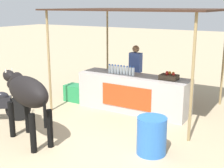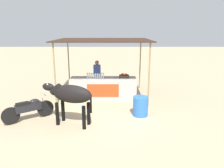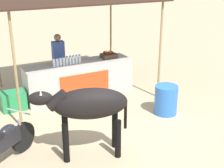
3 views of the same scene
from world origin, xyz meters
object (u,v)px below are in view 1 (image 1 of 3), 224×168
object	(u,v)px
stall_counter	(133,93)
water_barrel	(152,136)
cooler_box	(76,93)
fruit_crate	(169,77)
cow	(27,93)
vendor_behind_counter	(135,73)

from	to	relation	value
stall_counter	water_barrel	bearing A→B (deg)	-54.88
stall_counter	cooler_box	size ratio (longest dim) A/B	5.00
fruit_crate	water_barrel	bearing A→B (deg)	-76.92
fruit_crate	water_barrel	xyz separation A→B (m)	(0.50, -2.13, -0.67)
stall_counter	cow	size ratio (longest dim) A/B	1.63
stall_counter	cooler_box	world-z (taller)	stall_counter
stall_counter	water_barrel	world-z (taller)	stall_counter
vendor_behind_counter	water_barrel	distance (m)	3.37
water_barrel	cow	bearing A→B (deg)	-162.35
vendor_behind_counter	water_barrel	size ratio (longest dim) A/B	2.27
cooler_box	cow	distance (m)	2.99
water_barrel	cow	world-z (taller)	cow
fruit_crate	cow	distance (m)	3.48
cow	cooler_box	bearing A→B (deg)	107.83
stall_counter	cow	bearing A→B (deg)	-108.81
vendor_behind_counter	cooler_box	xyz separation A→B (m)	(-1.52, -0.85, -0.61)
fruit_crate	water_barrel	world-z (taller)	fruit_crate
stall_counter	fruit_crate	xyz separation A→B (m)	(0.96, 0.06, 0.55)
vendor_behind_counter	cooler_box	distance (m)	1.85
cooler_box	water_barrel	size ratio (longest dim) A/B	0.83
fruit_crate	cow	world-z (taller)	cow
vendor_behind_counter	stall_counter	bearing A→B (deg)	-66.59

